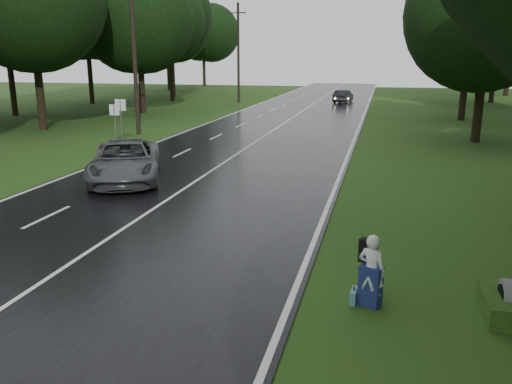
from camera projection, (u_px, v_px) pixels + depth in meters
ground at (98, 247)px, 14.54m from camera, size 160.00×160.00×0.00m
road at (261, 139)px, 33.34m from camera, size 12.00×140.00×0.04m
lane_center at (261, 138)px, 33.33m from camera, size 0.12×140.00×0.01m
grey_car at (125, 161)px, 21.89m from camera, size 4.89×6.58×1.66m
far_car at (343, 96)px, 58.51m from camera, size 2.04×4.37×1.39m
hitchhiker at (371, 273)px, 10.94m from camera, size 0.69×0.67×1.60m
suitcase at (354, 296)px, 11.23m from camera, size 0.16×0.44×0.30m
utility_pole_mid at (139, 134)px, 35.30m from camera, size 1.80×0.28×9.63m
utility_pole_far at (239, 103)px, 59.10m from camera, size 1.80×0.28×10.72m
road_sign_a at (117, 149)px, 29.86m from camera, size 0.60×0.10×2.50m
road_sign_b at (123, 146)px, 30.55m from camera, size 0.66×0.10×2.73m
tree_left_d at (44, 130)px, 37.57m from camera, size 10.00×10.00×15.62m
tree_left_e at (143, 113)px, 48.72m from camera, size 8.95×8.95×13.98m
tree_left_f at (173, 101)px, 61.39m from camera, size 10.50×10.50×16.40m
tree_right_d at (475, 142)px, 32.10m from camera, size 7.91×7.91×12.36m
tree_right_e at (461, 120)px, 43.03m from camera, size 7.68×7.68×12.00m
tree_right_f at (479, 106)px, 55.43m from camera, size 10.35×10.35×16.17m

